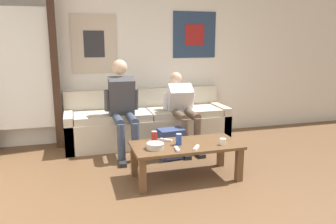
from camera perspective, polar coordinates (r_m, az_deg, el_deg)
The scene contains 15 objects.
ground_plane at distance 2.96m, azimuth 9.56°, elevation -18.47°, with size 18.00×18.00×0.00m, color brown.
wall_back at distance 5.15m, azimuth -3.38°, elevation 9.73°, with size 10.00×0.07×2.55m.
door_frame at distance 4.86m, azimuth -24.48°, elevation 7.58°, with size 1.00×0.10×2.15m.
couch at distance 4.93m, azimuth -3.48°, elevation -2.08°, with size 2.40×0.70×0.79m.
coffee_table at distance 3.64m, azimuth 3.09°, elevation -6.58°, with size 1.18×0.58×0.40m.
person_seated_adult at distance 4.43m, azimuth -7.88°, elevation 1.47°, with size 0.47×0.89×1.26m.
person_seated_teen at distance 4.65m, azimuth 2.50°, elevation 0.87°, with size 0.47×0.96×1.05m.
backpack at distance 4.29m, azimuth 0.58°, elevation -5.65°, with size 0.34×0.28×0.39m.
ceramic_bowl at distance 3.45m, azimuth -2.26°, elevation -5.83°, with size 0.19×0.19×0.06m.
pillar_candle at distance 3.62m, azimuth 9.53°, elevation -5.11°, with size 0.07×0.07×0.08m.
drink_can_blue at distance 3.57m, azimuth 1.89°, elevation -4.77°, with size 0.07×0.07×0.12m.
drink_can_red at distance 3.66m, azimuth -2.40°, elevation -4.31°, with size 0.07×0.07×0.12m.
game_controller_near_left at distance 3.46m, azimuth 4.96°, elevation -6.22°, with size 0.11×0.14×0.03m.
game_controller_near_right at distance 3.71m, azimuth -0.32°, elevation -4.88°, with size 0.13×0.12×0.03m.
game_controller_far_center at distance 3.41m, azimuth 1.60°, elevation -6.48°, with size 0.05×0.15×0.03m.
Camera 1 is at (-1.15, -2.28, 1.51)m, focal length 35.00 mm.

